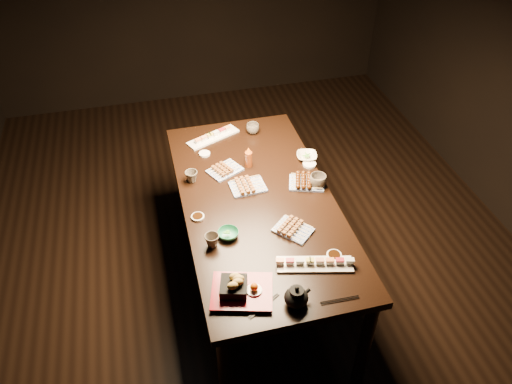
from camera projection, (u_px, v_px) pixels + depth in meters
ground at (253, 259)px, 3.64m from camera, size 5.00×5.00×0.00m
dining_table at (258, 243)px, 3.25m from camera, size 1.15×1.91×0.75m
sushi_platter_near at (315, 262)px, 2.59m from camera, size 0.41×0.20×0.05m
sushi_platter_far at (213, 135)px, 3.50m from camera, size 0.39×0.26×0.05m
yakitori_plate_center at (248, 184)px, 3.07m from camera, size 0.22×0.17×0.05m
yakitori_plate_right at (293, 228)px, 2.78m from camera, size 0.24×0.25×0.05m
yakitori_plate_left at (225, 168)px, 3.20m from camera, size 0.25×0.23×0.05m
tsukune_plate at (307, 181)px, 3.10m from camera, size 0.25×0.21×0.05m
edamame_bowl_green at (228, 234)px, 2.75m from camera, size 0.13×0.13×0.04m
edamame_bowl_cream at (307, 156)px, 3.32m from camera, size 0.16×0.16×0.03m
tempura_tray at (242, 286)px, 2.43m from camera, size 0.35×0.31×0.11m
teacup_near_left at (212, 241)px, 2.69m from camera, size 0.11×0.11×0.07m
teacup_mid_right at (318, 181)px, 3.07m from camera, size 0.13×0.13×0.08m
teacup_far_left at (191, 177)px, 3.12m from camera, size 0.09×0.09×0.07m
teacup_far_right at (253, 128)px, 3.54m from camera, size 0.12×0.12×0.07m
teapot at (296, 296)px, 2.38m from camera, size 0.17×0.17×0.12m
condiment_bottle at (249, 157)px, 3.22m from camera, size 0.05×0.05×0.14m
sauce_dish_west at (198, 217)px, 2.88m from camera, size 0.09×0.09×0.01m
sauce_dish_east at (309, 164)px, 3.26m from camera, size 0.09×0.09×0.02m
sauce_dish_se at (334, 255)px, 2.65m from camera, size 0.09×0.09×0.01m
sauce_dish_nw at (205, 154)px, 3.35m from camera, size 0.11×0.11×0.01m
chopsticks_near at (264, 306)px, 2.40m from camera, size 0.18×0.12×0.01m
chopsticks_se at (340, 300)px, 2.43m from camera, size 0.20×0.02×0.01m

